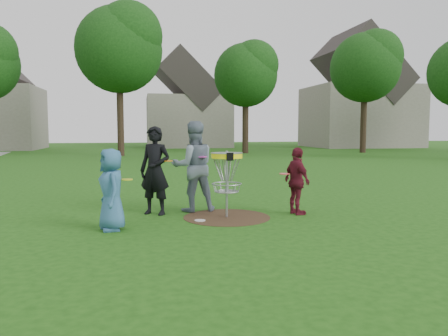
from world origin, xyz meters
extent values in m
plane|color=#19470F|center=(0.00, 0.00, 0.00)|extent=(100.00, 100.00, 0.00)
cylinder|color=#47331E|center=(0.00, 0.00, 0.00)|extent=(1.80, 1.80, 0.01)
imported|color=#32628A|center=(-2.26, -0.71, 0.74)|extent=(0.64, 0.82, 1.48)
imported|color=black|center=(-1.44, 0.61, 0.94)|extent=(0.82, 0.74, 1.88)
imported|color=slate|center=(-0.59, 0.83, 1.00)|extent=(1.04, 0.84, 2.00)
imported|color=maroon|center=(1.53, 0.02, 0.72)|extent=(0.53, 0.90, 1.44)
cylinder|color=silver|center=(-0.60, -0.26, 0.01)|extent=(0.22, 0.22, 0.02)
cylinder|color=#9EA0A5|center=(0.00, 0.00, 0.69)|extent=(0.05, 0.05, 1.38)
cylinder|color=#FFF60D|center=(0.00, 0.00, 1.28)|extent=(0.64, 0.64, 0.10)
cylinder|color=#9EA0A5|center=(0.00, 0.00, 1.34)|extent=(0.66, 0.66, 0.01)
cube|color=black|center=(0.00, -0.33, 1.28)|extent=(0.14, 0.02, 0.16)
torus|color=#9EA0A5|center=(0.00, 0.00, 0.70)|extent=(0.62, 0.62, 0.02)
torus|color=#9EA0A5|center=(0.00, 0.00, 0.54)|extent=(0.50, 0.50, 0.02)
cylinder|color=#9EA0A5|center=(0.00, 0.00, 0.53)|extent=(0.44, 0.44, 0.01)
cylinder|color=#C9CE16|center=(-1.99, -0.63, 0.91)|extent=(0.22, 0.22, 0.02)
cylinder|color=orange|center=(-1.18, 0.50, 1.16)|extent=(0.22, 0.22, 0.02)
cylinder|color=#FF43DA|center=(-0.43, 0.60, 1.23)|extent=(0.22, 0.22, 0.02)
cylinder|color=#FF434B|center=(1.25, 0.02, 0.88)|extent=(0.22, 0.22, 0.02)
cylinder|color=#38281C|center=(-3.00, 21.50, 2.31)|extent=(0.46, 0.46, 4.62)
sphere|color=#164211|center=(-3.00, 21.50, 7.04)|extent=(5.72, 5.72, 5.72)
cylinder|color=#38281C|center=(6.00, 23.00, 1.89)|extent=(0.46, 0.46, 3.78)
sphere|color=#164211|center=(6.00, 23.00, 5.76)|extent=(4.68, 4.68, 4.68)
cylinder|color=#38281C|center=(15.00, 22.00, 2.10)|extent=(0.46, 0.46, 4.20)
sphere|color=#164211|center=(15.00, 22.00, 6.40)|extent=(5.20, 5.20, 5.20)
cube|color=gray|center=(3.00, 35.00, 2.50)|extent=(8.00, 7.00, 5.00)
cube|color=#2D2826|center=(3.00, 35.00, 6.44)|extent=(6.11, 7.14, 6.11)
cube|color=gray|center=(20.00, 32.00, 3.00)|extent=(10.00, 8.00, 6.00)
cube|color=#2D2826|center=(20.00, 32.00, 7.80)|extent=(7.64, 8.16, 7.64)
camera|label=1|loc=(-1.74, -8.74, 1.83)|focal=35.00mm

